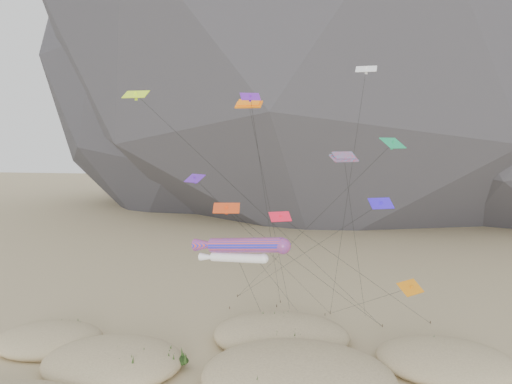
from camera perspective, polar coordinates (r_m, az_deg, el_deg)
kite_stakes at (r=59.73m, az=6.00°, el=-13.29°), size 22.68×7.31×0.30m
rainbow_tube_kite at (r=40.72m, az=-1.56°, el=-6.10°), size 8.75×17.39×12.26m
white_tube_kite at (r=41.42m, az=-2.47°, el=-7.52°), size 6.29×14.28×10.76m
orange_parafoil at (r=49.93m, az=-0.77°, el=9.78°), size 4.64×8.64×23.86m
multi_parafoil at (r=41.70m, az=10.07°, el=3.65°), size 3.77×15.56×18.84m
delta_kites at (r=43.05m, az=4.39°, el=2.09°), size 28.81×22.96×26.86m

